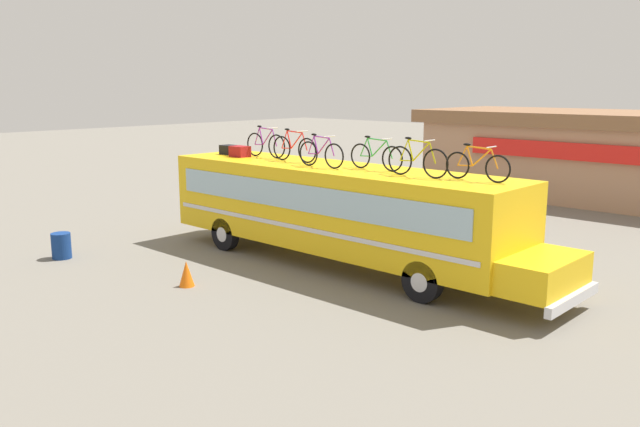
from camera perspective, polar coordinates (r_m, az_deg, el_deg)
ground_plane at (r=18.75m, az=1.24°, el=-4.31°), size 120.00×120.00×0.00m
bus at (r=18.25m, az=1.75°, el=0.47°), size 12.49×2.67×2.76m
luggage_bag_1 at (r=21.55m, az=-7.79°, el=5.50°), size 0.68×0.41×0.30m
luggage_bag_2 at (r=20.82m, az=-6.98°, el=5.38°), size 0.59×0.44×0.33m
rooftop_bicycle_1 at (r=20.58m, az=-4.75°, el=6.02°), size 1.74×0.44×0.98m
rooftop_bicycle_2 at (r=19.36m, az=-2.26°, el=5.71°), size 1.78×0.44×0.96m
rooftop_bicycle_3 at (r=17.99m, az=0.08°, el=5.24°), size 1.64×0.44×0.91m
rooftop_bicycle_4 at (r=17.48m, az=4.88°, el=5.01°), size 1.74×0.44×0.90m
rooftop_bicycle_5 at (r=16.29m, az=8.45°, el=4.57°), size 1.77×0.44×0.96m
rooftop_bicycle_6 at (r=15.86m, az=13.49°, el=4.09°), size 1.71×0.44×0.87m
roadside_building at (r=31.84m, az=22.80°, el=4.79°), size 15.05×7.09×3.83m
trash_bin at (r=20.57m, az=-21.56°, el=-2.62°), size 0.55×0.55×0.75m
traffic_cone at (r=16.87m, az=-11.53°, el=-5.15°), size 0.39×0.39×0.66m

